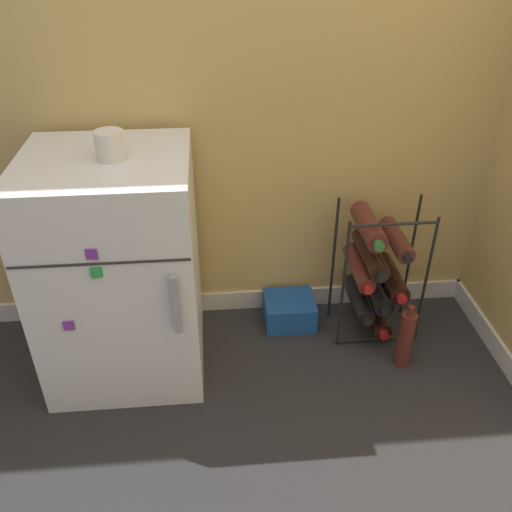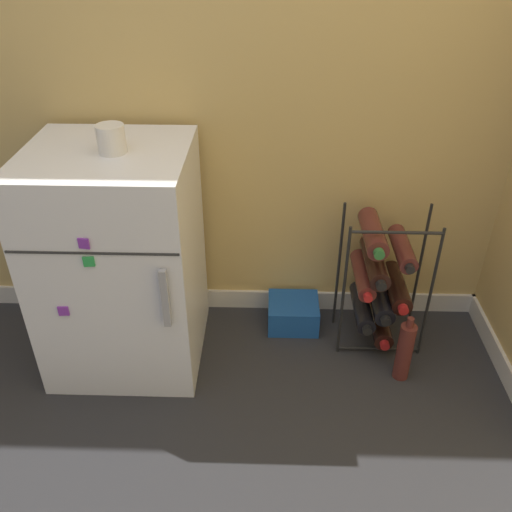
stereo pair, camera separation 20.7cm
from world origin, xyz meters
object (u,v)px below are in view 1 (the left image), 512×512
(mini_fridge, at_px, (120,270))
(wine_rack, at_px, (374,272))
(fridge_top_cup, at_px, (110,145))
(loose_bottle_floor, at_px, (405,339))
(soda_box, at_px, (289,310))

(mini_fridge, xyz_separation_m, wine_rack, (1.00, 0.10, -0.14))
(fridge_top_cup, bearing_deg, wine_rack, 6.29)
(wine_rack, distance_m, loose_bottle_floor, 0.30)
(mini_fridge, relative_size, loose_bottle_floor, 3.00)
(soda_box, relative_size, fridge_top_cup, 2.33)
(mini_fridge, xyz_separation_m, fridge_top_cup, (0.04, -0.01, 0.49))
(fridge_top_cup, relative_size, loose_bottle_floor, 0.32)
(loose_bottle_floor, bearing_deg, mini_fridge, 173.30)
(soda_box, distance_m, fridge_top_cup, 1.09)
(mini_fridge, bearing_deg, fridge_top_cup, -14.11)
(soda_box, xyz_separation_m, fridge_top_cup, (-0.63, -0.19, 0.86))
(wine_rack, height_order, soda_box, wine_rack)
(wine_rack, distance_m, soda_box, 0.42)
(soda_box, distance_m, loose_bottle_floor, 0.52)
(soda_box, xyz_separation_m, loose_bottle_floor, (0.42, -0.31, 0.07))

